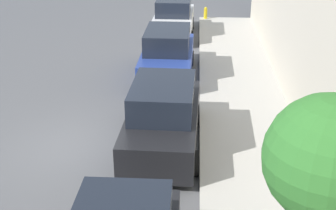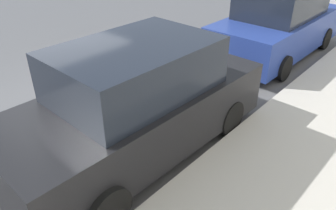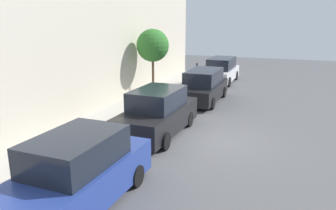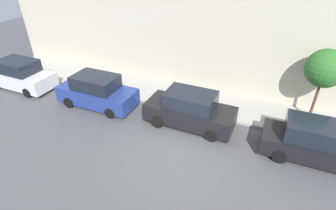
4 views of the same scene
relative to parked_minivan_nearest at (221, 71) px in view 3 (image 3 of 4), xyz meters
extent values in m
plane|color=#515154|center=(-2.42, 12.40, -0.92)|extent=(60.00, 60.00, 0.00)
cube|color=#B2ADA3|center=(2.60, 12.40, -0.84)|extent=(3.04, 32.00, 0.15)
cube|color=silver|center=(0.00, 0.00, -0.28)|extent=(1.94, 4.92, 0.84)
cube|color=black|center=(0.00, 0.00, 0.56)|extent=(1.70, 3.11, 0.84)
cylinder|color=black|center=(-0.90, 1.52, -0.56)|extent=(0.22, 0.71, 0.71)
cylinder|color=black|center=(0.90, 1.52, -0.56)|extent=(0.22, 0.71, 0.71)
cylinder|color=black|center=(-0.90, -1.52, -0.56)|extent=(0.22, 0.71, 0.71)
cylinder|color=black|center=(0.90, -1.52, -0.56)|extent=(0.22, 0.71, 0.71)
cube|color=black|center=(-0.32, 6.34, -0.28)|extent=(1.91, 4.90, 0.84)
cube|color=black|center=(-0.32, 6.34, 0.56)|extent=(1.68, 3.10, 0.84)
cylinder|color=black|center=(-1.22, 7.86, -0.59)|extent=(0.22, 0.65, 0.65)
cylinder|color=black|center=(0.58, 7.86, -0.59)|extent=(0.22, 0.65, 0.65)
cylinder|color=black|center=(-1.22, 4.82, -0.59)|extent=(0.22, 0.65, 0.65)
cylinder|color=black|center=(0.58, 4.82, -0.59)|extent=(0.22, 0.65, 0.65)
cube|color=black|center=(0.00, 12.58, -0.22)|extent=(2.09, 4.85, 0.96)
cube|color=black|center=(0.00, 12.58, 0.66)|extent=(1.79, 2.65, 0.80)
cylinder|color=black|center=(-0.93, 14.07, -0.58)|extent=(0.22, 0.68, 0.68)
cylinder|color=black|center=(0.93, 14.07, -0.58)|extent=(0.22, 0.68, 0.68)
cylinder|color=black|center=(-0.93, 11.09, -0.58)|extent=(0.22, 0.68, 0.68)
cylinder|color=black|center=(0.93, 11.09, -0.58)|extent=(0.22, 0.68, 0.68)
cube|color=navy|center=(-0.23, 18.44, -0.22)|extent=(2.03, 4.83, 0.96)
cube|color=black|center=(-0.23, 18.44, 0.66)|extent=(1.76, 2.62, 0.80)
cylinder|color=black|center=(-1.16, 16.95, -0.59)|extent=(0.22, 0.66, 0.66)
cylinder|color=black|center=(0.70, 16.95, -0.59)|extent=(0.22, 0.66, 0.66)
cylinder|color=#ADADB2|center=(1.53, 1.46, -0.19)|extent=(0.07, 0.07, 1.17)
cube|color=#2D2D33|center=(1.53, 1.46, 0.54)|extent=(0.11, 0.15, 0.28)
cube|color=red|center=(1.53, 1.46, 0.70)|extent=(0.04, 0.09, 0.05)
cylinder|color=brown|center=(2.87, 6.50, 0.50)|extent=(0.15, 0.15, 2.54)
sphere|color=#2D6B28|center=(2.87, 6.50, 2.32)|extent=(1.97, 1.97, 1.97)
camera|label=1|loc=(0.88, 0.48, 5.79)|focal=50.00mm
camera|label=2|loc=(3.52, 9.36, 2.79)|focal=35.00mm
camera|label=3|loc=(-5.21, 24.81, 3.91)|focal=35.00mm
camera|label=4|loc=(-11.38, 9.03, 7.59)|focal=28.00mm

